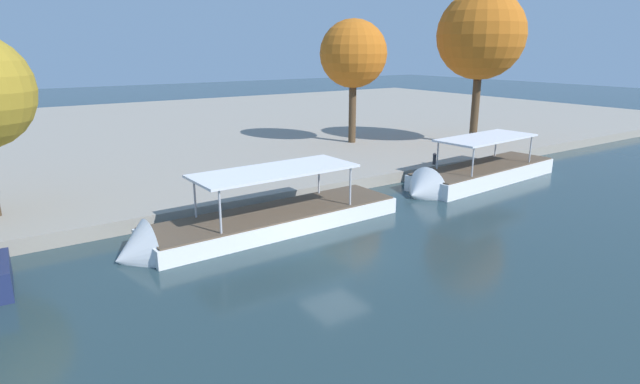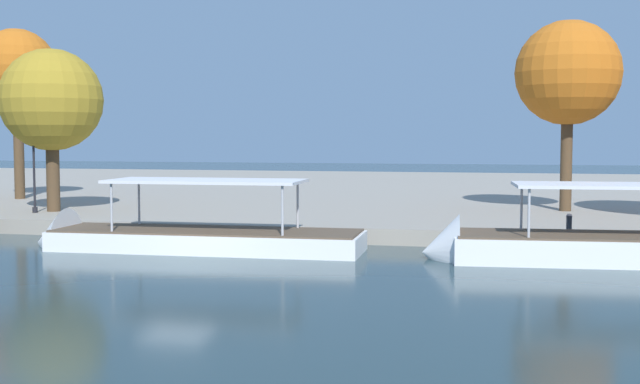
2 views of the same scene
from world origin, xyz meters
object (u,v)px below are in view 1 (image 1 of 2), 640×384
(mooring_bollard_0, at_px, (434,158))
(tree_0, at_px, (352,53))
(tour_boat_1, at_px, (255,227))
(tour_boat_2, at_px, (474,178))
(tree_2, at_px, (477,37))

(mooring_bollard_0, bearing_deg, tree_0, 87.61)
(tour_boat_1, height_order, tree_0, tree_0)
(tour_boat_1, bearing_deg, tour_boat_2, 179.35)
(mooring_bollard_0, bearing_deg, tour_boat_1, -167.36)
(mooring_bollard_0, height_order, tree_0, tree_0)
(tour_boat_1, bearing_deg, tree_2, -163.88)
(tour_boat_1, height_order, tree_2, tree_2)
(mooring_bollard_0, relative_size, tree_0, 0.08)
(tour_boat_2, bearing_deg, tree_0, -95.05)
(tree_2, bearing_deg, tour_boat_2, -137.98)
(tree_2, bearing_deg, tree_0, 145.26)
(tour_boat_1, xyz_separation_m, tree_2, (24.41, 7.86, 9.04))
(mooring_bollard_0, distance_m, tree_0, 12.21)
(tree_0, bearing_deg, tour_boat_1, -139.93)
(tour_boat_1, height_order, mooring_bollard_0, tour_boat_1)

